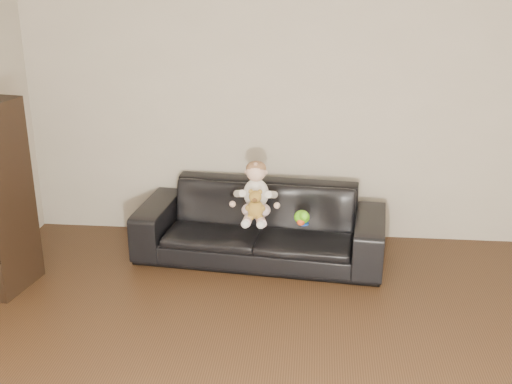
# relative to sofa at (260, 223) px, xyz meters

# --- Properties ---
(wall_back) EXTENTS (5.00, 0.00, 5.00)m
(wall_back) POSITION_rel_sofa_xyz_m (0.38, 0.50, 1.00)
(wall_back) COLOR #B4AA97
(wall_back) RESTS_ON ground
(sofa) EXTENTS (2.12, 1.00, 0.60)m
(sofa) POSITION_rel_sofa_xyz_m (0.00, 0.00, 0.00)
(sofa) COLOR black
(sofa) RESTS_ON floor
(baby) EXTENTS (0.33, 0.41, 0.48)m
(baby) POSITION_rel_sofa_xyz_m (-0.03, -0.11, 0.30)
(baby) COLOR #FBD4D4
(baby) RESTS_ON sofa
(teddy_bear) EXTENTS (0.15, 0.15, 0.24)m
(teddy_bear) POSITION_rel_sofa_xyz_m (-0.02, -0.26, 0.27)
(teddy_bear) COLOR olive
(teddy_bear) RESTS_ON sofa
(toy_green) EXTENTS (0.13, 0.15, 0.11)m
(toy_green) POSITION_rel_sofa_xyz_m (0.35, -0.19, 0.15)
(toy_green) COLOR #65DE1A
(toy_green) RESTS_ON sofa
(toy_rattle) EXTENTS (0.08, 0.08, 0.07)m
(toy_rattle) POSITION_rel_sofa_xyz_m (0.34, -0.24, 0.13)
(toy_rattle) COLOR #E8491B
(toy_rattle) RESTS_ON sofa
(toy_blue_disc) EXTENTS (0.10, 0.10, 0.01)m
(toy_blue_disc) POSITION_rel_sofa_xyz_m (0.36, -0.21, 0.10)
(toy_blue_disc) COLOR blue
(toy_blue_disc) RESTS_ON sofa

